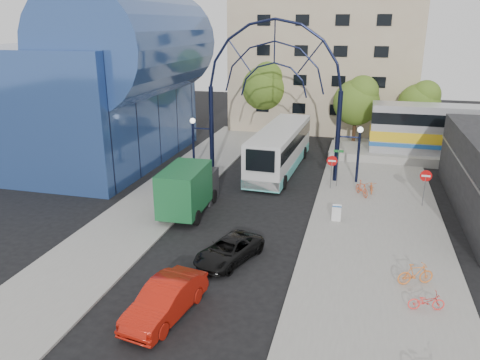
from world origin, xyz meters
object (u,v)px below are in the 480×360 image
(gateway_arch, at_px, (274,68))
(city_bus, at_px, (280,148))
(tree_north_c, at_px, (420,103))
(bike_near_b, at_px, (362,188))
(bike_near_a, at_px, (372,187))
(black_suv, at_px, (229,250))
(bike_far_a, at_px, (426,301))
(bike_far_b, at_px, (416,274))
(sandwich_board, at_px, (337,211))
(stop_sign, at_px, (332,164))
(do_not_enter_sign, at_px, (425,179))
(tree_north_b, at_px, (266,85))
(red_sedan, at_px, (165,300))
(green_truck, at_px, (189,188))
(tree_north_a, at_px, (358,100))
(street_name_sign, at_px, (338,160))

(gateway_arch, distance_m, city_bus, 7.02)
(tree_north_c, xyz_separation_m, bike_near_b, (-5.08, -16.89, -3.63))
(gateway_arch, relative_size, bike_near_a, 8.52)
(black_suv, bearing_deg, bike_near_a, 79.47)
(gateway_arch, height_order, tree_north_c, gateway_arch)
(bike_near_b, distance_m, bike_far_a, 13.96)
(bike_far_b, bearing_deg, black_suv, 66.29)
(bike_near_b, xyz_separation_m, bike_far_a, (2.86, -13.66, -0.12))
(sandwich_board, height_order, bike_far_b, bike_far_b)
(stop_sign, relative_size, bike_near_b, 1.44)
(do_not_enter_sign, bearing_deg, sandwich_board, -143.32)
(black_suv, xyz_separation_m, bike_far_a, (9.34, -2.25, -0.07))
(stop_sign, relative_size, tree_north_b, 0.31)
(bike_far_a, bearing_deg, red_sedan, 94.32)
(gateway_arch, height_order, do_not_enter_sign, gateway_arch)
(stop_sign, relative_size, bike_near_a, 1.56)
(do_not_enter_sign, xyz_separation_m, bike_near_b, (-3.96, 1.03, -1.33))
(tree_north_c, xyz_separation_m, green_truck, (-15.91, -22.46, -2.68))
(bike_far_b, bearing_deg, bike_near_b, -9.95)
(tree_north_a, xyz_separation_m, tree_north_c, (6.00, 2.00, -0.33))
(bike_far_a, bearing_deg, gateway_arch, 18.89)
(tree_north_a, distance_m, bike_far_a, 29.09)
(gateway_arch, height_order, stop_sign, gateway_arch)
(sandwich_board, height_order, bike_far_a, sandwich_board)
(bike_far_a, bearing_deg, sandwich_board, 14.66)
(bike_far_a, xyz_separation_m, bike_far_b, (-0.27, 2.06, 0.12))
(tree_north_a, xyz_separation_m, green_truck, (-9.91, -20.46, -3.01))
(green_truck, bearing_deg, tree_north_b, 88.16)
(sandwich_board, xyz_separation_m, bike_far_a, (4.30, -8.61, -0.22))
(city_bus, bearing_deg, bike_far_b, -58.13)
(black_suv, bearing_deg, tree_north_b, 118.02)
(bike_near_a, xyz_separation_m, bike_near_b, (-0.68, -0.87, 0.10))
(stop_sign, xyz_separation_m, bike_near_b, (2.24, -0.97, -1.35))
(tree_north_a, bearing_deg, stop_sign, -95.42)
(street_name_sign, distance_m, city_bus, 6.04)
(red_sedan, bearing_deg, bike_near_a, 73.93)
(black_suv, bearing_deg, gateway_arch, 111.92)
(do_not_enter_sign, xyz_separation_m, street_name_sign, (-5.80, 2.60, 0.15))
(stop_sign, bearing_deg, black_suv, -108.91)
(tree_north_a, bearing_deg, do_not_enter_sign, -72.97)
(bike_far_a, relative_size, bike_far_b, 0.88)
(bike_near_b, bearing_deg, stop_sign, 127.97)
(stop_sign, relative_size, do_not_enter_sign, 1.01)
(tree_north_b, distance_m, black_suv, 30.99)
(tree_north_c, distance_m, city_bus, 16.94)
(gateway_arch, relative_size, tree_north_c, 2.10)
(red_sedan, bearing_deg, gateway_arch, 97.45)
(tree_north_c, xyz_separation_m, city_bus, (-11.85, -11.86, -2.42))
(green_truck, bearing_deg, tree_north_c, 52.63)
(street_name_sign, bearing_deg, bike_near_a, -15.46)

